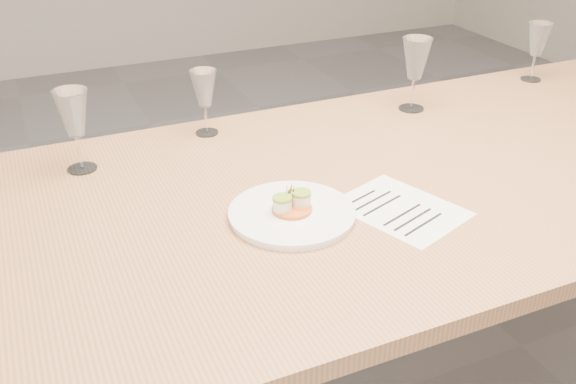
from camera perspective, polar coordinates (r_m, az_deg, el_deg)
name	(u,v)px	position (r m, az deg, el deg)	size (l,w,h in m)	color
dining_table	(351,207)	(1.53, 5.67, -1.30)	(2.40, 1.00, 0.75)	#B0784C
dinner_plate	(292,212)	(1.34, 0.36, -1.81)	(0.27, 0.27, 0.07)	white
recipe_sheet	(400,209)	(1.40, 9.97, -1.50)	(0.27, 0.31, 0.00)	white
wine_glass_0	(73,115)	(1.57, -18.55, 6.50)	(0.08, 0.08, 0.20)	white
wine_glass_1	(204,90)	(1.71, -7.46, 8.98)	(0.07, 0.07, 0.18)	white
wine_glass_2	(416,60)	(1.89, 11.30, 11.43)	(0.08, 0.08, 0.21)	white
wine_glass_3	(538,40)	(2.26, 21.33, 12.44)	(0.08, 0.08, 0.19)	white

